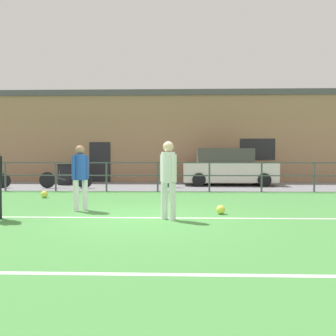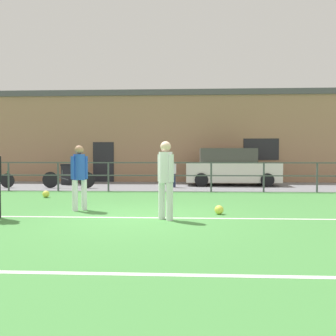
{
  "view_description": "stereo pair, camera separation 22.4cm",
  "coord_description": "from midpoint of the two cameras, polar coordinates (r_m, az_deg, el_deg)",
  "views": [
    {
      "loc": [
        0.87,
        -8.38,
        1.43
      ],
      "look_at": [
        0.51,
        2.7,
        1.04
      ],
      "focal_mm": 39.83,
      "sensor_mm": 36.0,
      "label": 1
    },
    {
      "loc": [
        1.1,
        -8.37,
        1.43
      ],
      "look_at": [
        0.51,
        2.7,
        1.04
      ],
      "focal_mm": 39.83,
      "sensor_mm": 36.0,
      "label": 2
    }
  ],
  "objects": [
    {
      "name": "field_line_hash",
      "position": [
        4.72,
        -10.65,
        -15.65
      ],
      "size": [
        36.0,
        0.11,
        0.0
      ],
      "primitive_type": "cube",
      "color": "white",
      "rests_on": "ground"
    },
    {
      "name": "player_winger",
      "position": [
        9.79,
        -13.93,
        -0.85
      ],
      "size": [
        0.38,
        0.33,
        1.68
      ],
      "rotation": [
        0.0,
        0.0,
        3.83
      ],
      "color": "white",
      "rests_on": "ground"
    },
    {
      "name": "perimeter_fence",
      "position": [
        14.42,
        -2.03,
        -0.7
      ],
      "size": [
        36.07,
        0.07,
        1.15
      ],
      "color": "#474C51",
      "rests_on": "ground"
    },
    {
      "name": "spectator_child",
      "position": [
        16.21,
        -0.1,
        -0.51
      ],
      "size": [
        0.34,
        0.22,
        1.23
      ],
      "rotation": [
        0.0,
        0.0,
        3.05
      ],
      "color": "#232D4C",
      "rests_on": "pavement_strip"
    },
    {
      "name": "trash_bin_1",
      "position": [
        18.23,
        -15.76,
        -0.93
      ],
      "size": [
        0.62,
        0.52,
        0.99
      ],
      "color": "black",
      "rests_on": "pavement_strip"
    },
    {
      "name": "field_line_touchline",
      "position": [
        8.57,
        -4.79,
        -7.59
      ],
      "size": [
        36.0,
        0.11,
        0.0
      ],
      "primitive_type": "cube",
      "color": "white",
      "rests_on": "ground"
    },
    {
      "name": "ground",
      "position": [
        8.55,
        -4.8,
        -7.76
      ],
      "size": [
        60.0,
        44.0,
        0.04
      ],
      "primitive_type": "cube",
      "color": "#478C42"
    },
    {
      "name": "soccer_ball_match",
      "position": [
        13.12,
        -18.87,
        -3.84
      ],
      "size": [
        0.23,
        0.23,
        0.23
      ],
      "primitive_type": "sphere",
      "color": "#E5E04C",
      "rests_on": "ground"
    },
    {
      "name": "parked_car_red",
      "position": [
        17.59,
        8.79,
        0.02
      ],
      "size": [
        4.26,
        1.83,
        1.71
      ],
      "color": "silver",
      "rests_on": "pavement_strip"
    },
    {
      "name": "bicycle_parked_1",
      "position": [
        16.38,
        -15.77,
        -1.74
      ],
      "size": [
        2.27,
        0.04,
        0.78
      ],
      "color": "black",
      "rests_on": "pavement_strip"
    },
    {
      "name": "trash_bin_0",
      "position": [
        19.34,
        -15.49,
        -0.8
      ],
      "size": [
        0.66,
        0.56,
        0.96
      ],
      "color": "black",
      "rests_on": "pavement_strip"
    },
    {
      "name": "player_striker",
      "position": [
        8.18,
        -0.74,
        -1.13
      ],
      "size": [
        0.37,
        0.36,
        1.73
      ],
      "rotation": [
        0.0,
        0.0,
        2.38
      ],
      "color": "white",
      "rests_on": "ground"
    },
    {
      "name": "clubhouse_facade",
      "position": [
        20.62,
        -0.86,
        4.77
      ],
      "size": [
        28.0,
        2.56,
        4.83
      ],
      "color": "#A37A5B",
      "rests_on": "ground"
    },
    {
      "name": "soccer_ball_spare",
      "position": [
        9.11,
        7.37,
        -6.34
      ],
      "size": [
        0.22,
        0.22,
        0.22
      ],
      "primitive_type": "sphere",
      "color": "#E5E04C",
      "rests_on": "ground"
    },
    {
      "name": "pavement_strip",
      "position": [
        16.96,
        -1.45,
        -2.79
      ],
      "size": [
        48.0,
        5.0,
        0.02
      ],
      "primitive_type": "cube",
      "color": "slate",
      "rests_on": "ground"
    }
  ]
}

